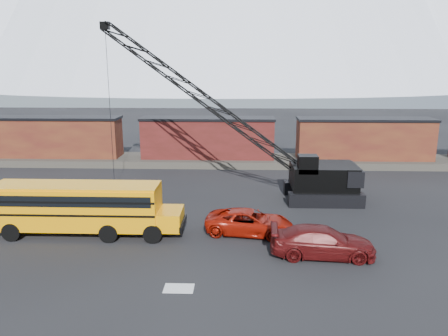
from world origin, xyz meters
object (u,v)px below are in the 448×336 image
object	(u,v)px
school_bus	(83,207)
red_pickup	(249,222)
maroon_suv	(323,242)
crawler_crane	(207,101)

from	to	relation	value
school_bus	red_pickup	world-z (taller)	school_bus
school_bus	maroon_suv	size ratio (longest dim) A/B	2.06
school_bus	crawler_crane	bearing A→B (deg)	52.69
red_pickup	crawler_crane	size ratio (longest dim) A/B	0.26
maroon_suv	crawler_crane	size ratio (longest dim) A/B	0.28
red_pickup	maroon_suv	xyz separation A→B (m)	(3.91, -3.07, 0.07)
school_bus	crawler_crane	xyz separation A→B (m)	(6.94, 9.10, 5.64)
school_bus	crawler_crane	size ratio (longest dim) A/B	0.58
red_pickup	school_bus	bearing A→B (deg)	101.66
school_bus	red_pickup	distance (m)	10.21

